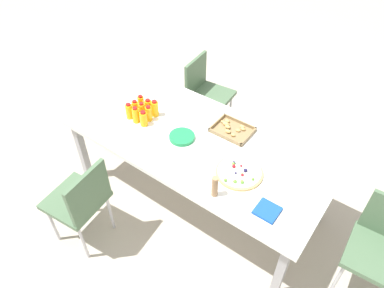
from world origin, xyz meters
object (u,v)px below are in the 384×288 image
object	(u,v)px
party_table	(197,144)
juice_bottle_0	(129,111)
chair_end	(383,245)
juice_bottle_6	(141,103)
chair_far_left	(205,90)
cardboard_tube	(215,187)
chair_near_left	(81,199)
juice_bottle_4	(142,110)
snack_tray	(232,129)
plate_stack	(182,137)
juice_bottle_5	(149,114)
fruit_pizza	(239,172)
juice_bottle_8	(155,109)
juice_bottle_1	(136,115)
juice_bottle_3	(135,108)
napkin_stack	(267,211)
juice_bottle_2	(144,119)
juice_bottle_7	(148,106)

from	to	relation	value
party_table	juice_bottle_0	xyz separation A→B (m)	(-0.61, -0.13, 0.13)
chair_end	juice_bottle_6	bearing A→B (deg)	-1.24
chair_far_left	cardboard_tube	world-z (taller)	cardboard_tube
party_table	chair_near_left	xyz separation A→B (m)	(-0.45, -0.86, -0.17)
party_table	juice_bottle_4	xyz separation A→B (m)	(-0.53, -0.05, 0.13)
snack_tray	plate_stack	distance (m)	0.41
juice_bottle_0	party_table	bearing A→B (deg)	11.82
juice_bottle_6	cardboard_tube	distance (m)	1.11
chair_end	juice_bottle_5	size ratio (longest dim) A/B	5.83
party_table	chair_near_left	bearing A→B (deg)	-117.41
chair_near_left	juice_bottle_4	xyz separation A→B (m)	(-0.08, 0.81, 0.29)
fruit_pizza	chair_far_left	bearing A→B (deg)	134.84
chair_near_left	juice_bottle_6	distance (m)	0.94
juice_bottle_8	fruit_pizza	world-z (taller)	juice_bottle_8
juice_bottle_0	juice_bottle_5	distance (m)	0.17
juice_bottle_1	juice_bottle_8	world-z (taller)	juice_bottle_8
chair_end	fruit_pizza	size ratio (longest dim) A/B	2.46
chair_end	juice_bottle_4	world-z (taller)	juice_bottle_4
juice_bottle_3	juice_bottle_4	bearing A→B (deg)	3.96
juice_bottle_1	napkin_stack	xyz separation A→B (m)	(1.30, -0.17, -0.06)
juice_bottle_1	snack_tray	size ratio (longest dim) A/B	0.47
juice_bottle_2	juice_bottle_3	distance (m)	0.17
juice_bottle_5	napkin_stack	bearing A→B (deg)	-11.31
chair_far_left	chair_end	world-z (taller)	same
juice_bottle_8	cardboard_tube	world-z (taller)	cardboard_tube
juice_bottle_0	juice_bottle_2	bearing A→B (deg)	0.78
plate_stack	cardboard_tube	bearing A→B (deg)	-31.30
juice_bottle_0	snack_tray	world-z (taller)	juice_bottle_0
chair_near_left	juice_bottle_4	bearing A→B (deg)	-0.32
juice_bottle_4	cardboard_tube	size ratio (longest dim) A/B	0.85
juice_bottle_4	napkin_stack	world-z (taller)	juice_bottle_4
chair_far_left	juice_bottle_8	xyz separation A→B (m)	(0.06, -0.83, 0.30)
party_table	juice_bottle_6	distance (m)	0.62
juice_bottle_3	juice_bottle_5	distance (m)	0.15
juice_bottle_2	napkin_stack	xyz separation A→B (m)	(1.22, -0.17, -0.05)
juice_bottle_8	cardboard_tube	size ratio (longest dim) A/B	0.88
chair_near_left	cardboard_tube	distance (m)	1.04
juice_bottle_4	juice_bottle_6	distance (m)	0.11
juice_bottle_0	juice_bottle_4	world-z (taller)	juice_bottle_0
napkin_stack	snack_tray	bearing A→B (deg)	138.18
juice_bottle_0	juice_bottle_2	size ratio (longest dim) A/B	1.06
juice_bottle_5	fruit_pizza	xyz separation A→B (m)	(0.91, -0.07, -0.05)
fruit_pizza	juice_bottle_3	bearing A→B (deg)	176.54
fruit_pizza	napkin_stack	world-z (taller)	fruit_pizza
chair_near_left	juice_bottle_8	xyz separation A→B (m)	(-0.01, 0.89, 0.30)
snack_tray	party_table	bearing A→B (deg)	-124.73
juice_bottle_2	chair_far_left	bearing A→B (deg)	93.78
party_table	juice_bottle_3	size ratio (longest dim) A/B	15.69
chair_near_left	napkin_stack	distance (m)	1.36
juice_bottle_5	juice_bottle_7	xyz separation A→B (m)	(-0.07, 0.07, -0.00)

